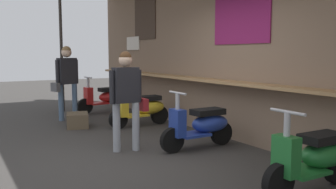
# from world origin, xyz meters

# --- Properties ---
(ground_plane) EXTENTS (34.49, 34.49, 0.00)m
(ground_plane) POSITION_xyz_m (0.00, 0.00, 0.00)
(ground_plane) COLOR #383533
(market_stall_facade) EXTENTS (12.32, 2.10, 3.80)m
(market_stall_facade) POSITION_xyz_m (-0.00, 1.91, 2.06)
(market_stall_facade) COLOR #7F6651
(market_stall_facade) RESTS_ON ground_plane
(scooter_red) EXTENTS (0.48, 1.40, 0.97)m
(scooter_red) POSITION_xyz_m (-4.37, 1.08, 0.39)
(scooter_red) COLOR red
(scooter_red) RESTS_ON ground_plane
(scooter_yellow) EXTENTS (0.46, 1.40, 0.97)m
(scooter_yellow) POSITION_xyz_m (-2.14, 1.08, 0.39)
(scooter_yellow) COLOR gold
(scooter_yellow) RESTS_ON ground_plane
(scooter_blue) EXTENTS (0.46, 1.40, 0.97)m
(scooter_blue) POSITION_xyz_m (0.02, 1.08, 0.39)
(scooter_blue) COLOR #233D9E
(scooter_blue) RESTS_ON ground_plane
(scooter_green) EXTENTS (0.46, 1.40, 0.97)m
(scooter_green) POSITION_xyz_m (2.20, 1.08, 0.39)
(scooter_green) COLOR #237533
(scooter_green) RESTS_ON ground_plane
(shopper_browsing) EXTENTS (0.41, 0.67, 1.74)m
(shopper_browsing) POSITION_xyz_m (-3.66, -0.13, 1.07)
(shopper_browsing) COLOR slate
(shopper_browsing) RESTS_ON ground_plane
(shopper_passing) EXTENTS (0.26, 0.64, 1.60)m
(shopper_passing) POSITION_xyz_m (-0.46, -0.06, 0.96)
(shopper_passing) COLOR #999EA8
(shopper_passing) RESTS_ON ground_plane
(merchandise_crate) EXTENTS (0.65, 0.57, 0.30)m
(merchandise_crate) POSITION_xyz_m (-2.71, -0.19, 0.15)
(merchandise_crate) COLOR brown
(merchandise_crate) RESTS_ON ground_plane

